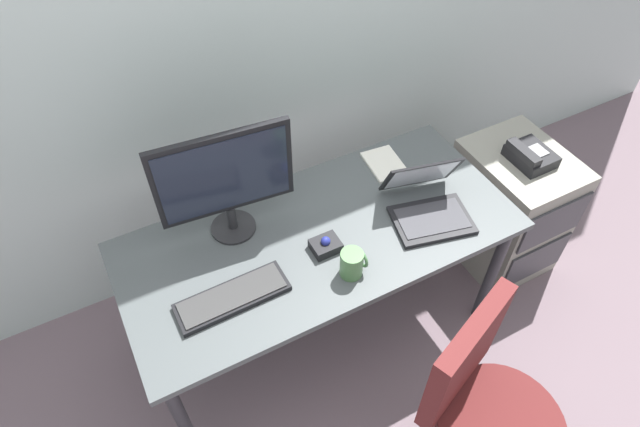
{
  "coord_description": "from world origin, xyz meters",
  "views": [
    {
      "loc": [
        -0.65,
        -1.22,
        2.35
      ],
      "look_at": [
        0.0,
        0.0,
        0.84
      ],
      "focal_mm": 30.22,
      "sensor_mm": 36.0,
      "label": 1
    }
  ],
  "objects_px": {
    "laptop": "(428,203)",
    "office_chair": "(481,421)",
    "file_cabinet": "(508,208)",
    "paper_notepad": "(385,164)",
    "trackball_mouse": "(326,245)",
    "coffee_mug": "(352,263)",
    "desk_phone": "(530,155)",
    "keyboard": "(232,297)",
    "monitor_main": "(225,179)"
  },
  "relations": [
    {
      "from": "desk_phone",
      "to": "trackball_mouse",
      "type": "distance_m",
      "value": 1.08
    },
    {
      "from": "file_cabinet",
      "to": "monitor_main",
      "type": "xyz_separation_m",
      "value": [
        -1.37,
        0.21,
        0.65
      ]
    },
    {
      "from": "laptop",
      "to": "coffee_mug",
      "type": "distance_m",
      "value": 0.45
    },
    {
      "from": "coffee_mug",
      "to": "laptop",
      "type": "bearing_deg",
      "value": 16.22
    },
    {
      "from": "trackball_mouse",
      "to": "coffee_mug",
      "type": "height_order",
      "value": "coffee_mug"
    },
    {
      "from": "office_chair",
      "to": "laptop",
      "type": "xyz_separation_m",
      "value": [
        0.23,
        0.73,
        0.33
      ]
    },
    {
      "from": "desk_phone",
      "to": "trackball_mouse",
      "type": "bearing_deg",
      "value": -177.86
    },
    {
      "from": "trackball_mouse",
      "to": "paper_notepad",
      "type": "xyz_separation_m",
      "value": [
        0.46,
        0.3,
        -0.02
      ]
    },
    {
      "from": "file_cabinet",
      "to": "office_chair",
      "type": "relative_size",
      "value": 0.72
    },
    {
      "from": "file_cabinet",
      "to": "laptop",
      "type": "relative_size",
      "value": 1.76
    },
    {
      "from": "monitor_main",
      "to": "keyboard",
      "type": "relative_size",
      "value": 1.25
    },
    {
      "from": "file_cabinet",
      "to": "paper_notepad",
      "type": "bearing_deg",
      "value": 158.92
    },
    {
      "from": "desk_phone",
      "to": "trackball_mouse",
      "type": "xyz_separation_m",
      "value": [
        -1.08,
        -0.04,
        0.02
      ]
    },
    {
      "from": "monitor_main",
      "to": "keyboard",
      "type": "bearing_deg",
      "value": -112.39
    },
    {
      "from": "desk_phone",
      "to": "laptop",
      "type": "height_order",
      "value": "laptop"
    },
    {
      "from": "trackball_mouse",
      "to": "keyboard",
      "type": "bearing_deg",
      "value": -173.44
    },
    {
      "from": "desk_phone",
      "to": "coffee_mug",
      "type": "relative_size",
      "value": 1.75
    },
    {
      "from": "desk_phone",
      "to": "coffee_mug",
      "type": "distance_m",
      "value": 1.07
    },
    {
      "from": "laptop",
      "to": "coffee_mug",
      "type": "height_order",
      "value": "laptop"
    },
    {
      "from": "desk_phone",
      "to": "paper_notepad",
      "type": "distance_m",
      "value": 0.67
    },
    {
      "from": "monitor_main",
      "to": "office_chair",
      "type": "bearing_deg",
      "value": -63.7
    },
    {
      "from": "file_cabinet",
      "to": "desk_phone",
      "type": "bearing_deg",
      "value": -116.78
    },
    {
      "from": "trackball_mouse",
      "to": "coffee_mug",
      "type": "relative_size",
      "value": 0.96
    },
    {
      "from": "monitor_main",
      "to": "paper_notepad",
      "type": "xyz_separation_m",
      "value": [
        0.74,
        0.04,
        -0.27
      ]
    },
    {
      "from": "desk_phone",
      "to": "laptop",
      "type": "distance_m",
      "value": 0.63
    },
    {
      "from": "laptop",
      "to": "paper_notepad",
      "type": "xyz_separation_m",
      "value": [
        0.0,
        0.32,
        -0.04
      ]
    },
    {
      "from": "laptop",
      "to": "trackball_mouse",
      "type": "distance_m",
      "value": 0.46
    },
    {
      "from": "desk_phone",
      "to": "monitor_main",
      "type": "distance_m",
      "value": 1.4
    },
    {
      "from": "trackball_mouse",
      "to": "file_cabinet",
      "type": "bearing_deg",
      "value": 2.99
    },
    {
      "from": "desk_phone",
      "to": "keyboard",
      "type": "relative_size",
      "value": 0.49
    },
    {
      "from": "file_cabinet",
      "to": "office_chair",
      "type": "height_order",
      "value": "office_chair"
    },
    {
      "from": "monitor_main",
      "to": "laptop",
      "type": "relative_size",
      "value": 1.33
    },
    {
      "from": "paper_notepad",
      "to": "file_cabinet",
      "type": "bearing_deg",
      "value": -21.08
    },
    {
      "from": "coffee_mug",
      "to": "office_chair",
      "type": "bearing_deg",
      "value": -72.23
    },
    {
      "from": "file_cabinet",
      "to": "paper_notepad",
      "type": "distance_m",
      "value": 0.77
    },
    {
      "from": "coffee_mug",
      "to": "desk_phone",
      "type": "bearing_deg",
      "value": 10.07
    },
    {
      "from": "trackball_mouse",
      "to": "coffee_mug",
      "type": "xyz_separation_m",
      "value": [
        0.03,
        -0.15,
        0.03
      ]
    },
    {
      "from": "office_chair",
      "to": "keyboard",
      "type": "xyz_separation_m",
      "value": [
        -0.63,
        0.71,
        0.29
      ]
    },
    {
      "from": "laptop",
      "to": "office_chair",
      "type": "bearing_deg",
      "value": -107.59
    },
    {
      "from": "desk_phone",
      "to": "keyboard",
      "type": "distance_m",
      "value": 1.49
    },
    {
      "from": "desk_phone",
      "to": "file_cabinet",
      "type": "bearing_deg",
      "value": 63.22
    },
    {
      "from": "file_cabinet",
      "to": "keyboard",
      "type": "bearing_deg",
      "value": -176.04
    },
    {
      "from": "keyboard",
      "to": "monitor_main",
      "type": "bearing_deg",
      "value": 67.61
    },
    {
      "from": "desk_phone",
      "to": "monitor_main",
      "type": "height_order",
      "value": "monitor_main"
    },
    {
      "from": "monitor_main",
      "to": "paper_notepad",
      "type": "height_order",
      "value": "monitor_main"
    },
    {
      "from": "keyboard",
      "to": "trackball_mouse",
      "type": "xyz_separation_m",
      "value": [
        0.4,
        0.05,
        0.01
      ]
    },
    {
      "from": "file_cabinet",
      "to": "keyboard",
      "type": "relative_size",
      "value": 1.66
    },
    {
      "from": "keyboard",
      "to": "file_cabinet",
      "type": "bearing_deg",
      "value": 3.96
    },
    {
      "from": "office_chair",
      "to": "monitor_main",
      "type": "relative_size",
      "value": 1.84
    },
    {
      "from": "keyboard",
      "to": "trackball_mouse",
      "type": "relative_size",
      "value": 3.75
    }
  ]
}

